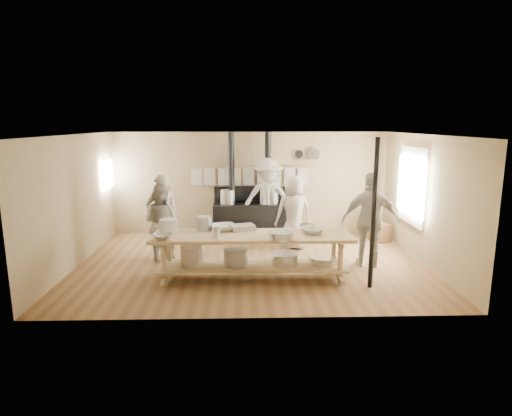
# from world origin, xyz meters

# --- Properties ---
(ground) EXTENTS (7.00, 7.00, 0.00)m
(ground) POSITION_xyz_m (0.00, 0.00, 0.00)
(ground) COLOR brown
(ground) RESTS_ON ground
(room_shell) EXTENTS (7.00, 7.00, 7.00)m
(room_shell) POSITION_xyz_m (0.00, 0.00, 1.62)
(room_shell) COLOR tan
(room_shell) RESTS_ON ground
(window_right) EXTENTS (0.09, 1.50, 1.65)m
(window_right) POSITION_xyz_m (3.47, 0.60, 1.50)
(window_right) COLOR beige
(window_right) RESTS_ON ground
(left_opening) EXTENTS (0.00, 0.90, 0.90)m
(left_opening) POSITION_xyz_m (-3.45, 2.00, 1.60)
(left_opening) COLOR white
(left_opening) RESTS_ON ground
(stove) EXTENTS (1.90, 0.75, 2.60)m
(stove) POSITION_xyz_m (-0.01, 2.12, 0.52)
(stove) COLOR black
(stove) RESTS_ON ground
(towel_rail) EXTENTS (3.00, 0.04, 0.47)m
(towel_rail) POSITION_xyz_m (-0.00, 2.40, 1.55)
(towel_rail) COLOR tan
(towel_rail) RESTS_ON ground
(back_wall_shelf) EXTENTS (0.63, 0.14, 0.32)m
(back_wall_shelf) POSITION_xyz_m (1.46, 2.43, 2.00)
(back_wall_shelf) COLOR tan
(back_wall_shelf) RESTS_ON ground
(prep_table) EXTENTS (3.60, 0.90, 0.85)m
(prep_table) POSITION_xyz_m (-0.01, -0.90, 0.52)
(prep_table) COLOR tan
(prep_table) RESTS_ON ground
(support_post) EXTENTS (0.08, 0.08, 2.60)m
(support_post) POSITION_xyz_m (2.05, -1.35, 1.30)
(support_post) COLOR black
(support_post) RESTS_ON ground
(cook_far_left) EXTENTS (0.76, 0.63, 1.80)m
(cook_far_left) POSITION_xyz_m (-1.84, 0.34, 0.90)
(cook_far_left) COLOR #B5AFA0
(cook_far_left) RESTS_ON ground
(cook_left) EXTENTS (0.97, 0.88, 1.62)m
(cook_left) POSITION_xyz_m (-1.85, 0.27, 0.81)
(cook_left) COLOR #B5AFA0
(cook_left) RESTS_ON ground
(cook_center) EXTENTS (0.93, 0.71, 1.69)m
(cook_center) POSITION_xyz_m (0.97, 1.00, 0.85)
(cook_center) COLOR #B5AFA0
(cook_center) RESTS_ON ground
(cook_right) EXTENTS (1.16, 0.63, 1.88)m
(cook_right) POSITION_xyz_m (2.35, -0.22, 0.94)
(cook_right) COLOR #B5AFA0
(cook_right) RESTS_ON ground
(cook_by_window) EXTENTS (1.30, 0.76, 1.99)m
(cook_by_window) POSITION_xyz_m (0.44, 1.95, 1.00)
(cook_by_window) COLOR #B5AFA0
(cook_by_window) RESTS_ON ground
(chair) EXTENTS (0.52, 0.52, 0.84)m
(chair) POSITION_xyz_m (3.14, 1.59, 0.25)
(chair) COLOR #513620
(chair) RESTS_ON ground
(bowl_white_a) EXTENTS (0.53, 0.53, 0.11)m
(bowl_white_a) POSITION_xyz_m (-0.53, -0.57, 0.90)
(bowl_white_a) COLOR white
(bowl_white_a) RESTS_ON prep_table
(bowl_steel_a) EXTENTS (0.46, 0.46, 0.10)m
(bowl_steel_a) POSITION_xyz_m (-1.55, -1.23, 0.90)
(bowl_steel_a) COLOR silver
(bowl_steel_a) RESTS_ON prep_table
(bowl_white_b) EXTENTS (0.59, 0.59, 0.10)m
(bowl_white_b) POSITION_xyz_m (1.11, -0.85, 0.90)
(bowl_white_b) COLOR white
(bowl_white_b) RESTS_ON prep_table
(bowl_steel_b) EXTENTS (0.43, 0.43, 0.10)m
(bowl_steel_b) POSITION_xyz_m (1.04, -0.57, 0.90)
(bowl_steel_b) COLOR silver
(bowl_steel_b) RESTS_ON prep_table
(roasting_pan) EXTENTS (0.50, 0.40, 0.10)m
(roasting_pan) POSITION_xyz_m (-0.18, -0.57, 0.90)
(roasting_pan) COLOR #B2B2B7
(roasting_pan) RESTS_ON prep_table
(mixing_bowl_large) EXTENTS (0.50, 0.50, 0.14)m
(mixing_bowl_large) POSITION_xyz_m (0.50, -1.23, 0.92)
(mixing_bowl_large) COLOR silver
(mixing_bowl_large) RESTS_ON prep_table
(bucket_galv) EXTENTS (0.29, 0.29, 0.26)m
(bucket_galv) POSITION_xyz_m (-0.89, -0.57, 0.98)
(bucket_galv) COLOR gray
(bucket_galv) RESTS_ON prep_table
(deep_bowl_enamel) EXTENTS (0.39, 0.39, 0.21)m
(deep_bowl_enamel) POSITION_xyz_m (-1.55, -0.57, 0.96)
(deep_bowl_enamel) COLOR white
(deep_bowl_enamel) RESTS_ON prep_table
(pitcher) EXTENTS (0.15, 0.15, 0.22)m
(pitcher) POSITION_xyz_m (-0.63, -1.16, 0.96)
(pitcher) COLOR white
(pitcher) RESTS_ON prep_table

